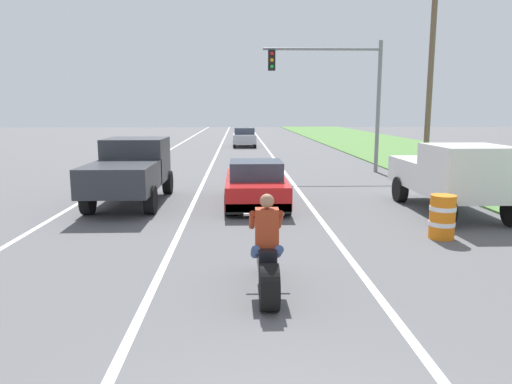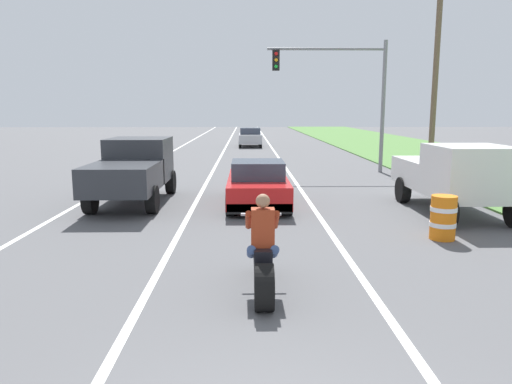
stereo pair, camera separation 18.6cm
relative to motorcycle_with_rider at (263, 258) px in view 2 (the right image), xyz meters
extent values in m
cube|color=white|center=(-5.45, 15.76, -0.59)|extent=(0.14, 120.00, 0.01)
cube|color=white|center=(1.75, 15.76, -0.59)|extent=(0.14, 120.00, 0.01)
cube|color=white|center=(-1.85, 15.76, -0.59)|extent=(0.14, 120.00, 0.01)
cube|color=#517F3D|center=(11.87, 15.76, -0.56)|extent=(10.00, 120.00, 0.06)
cylinder|color=black|center=(0.00, -0.60, -0.25)|extent=(0.28, 0.69, 0.69)
cylinder|color=black|center=(0.00, 0.95, -0.28)|extent=(0.12, 0.63, 0.63)
cube|color=black|center=(0.00, 0.23, 0.02)|extent=(0.28, 1.10, 0.36)
cylinder|color=#B2B2B7|center=(0.00, 0.87, 0.09)|extent=(0.08, 0.36, 0.73)
cylinder|color=#A5A5AA|center=(0.00, 0.85, 0.52)|extent=(0.70, 0.05, 0.05)
cube|color=#993319|center=(0.00, 0.00, 0.50)|extent=(0.36, 0.24, 0.60)
sphere|color=#9E7051|center=(0.00, 0.00, 0.92)|extent=(0.22, 0.22, 0.22)
cylinder|color=#384C7A|center=(-0.18, 0.03, 0.10)|extent=(0.14, 0.47, 0.32)
cylinder|color=#993319|center=(-0.22, 0.30, 0.55)|extent=(0.10, 0.51, 0.40)
cylinder|color=#384C7A|center=(0.18, 0.03, 0.10)|extent=(0.14, 0.47, 0.32)
cylinder|color=#993319|center=(0.22, 0.30, 0.55)|extent=(0.10, 0.51, 0.40)
cube|color=red|center=(0.10, 7.37, -0.07)|extent=(1.80, 4.30, 0.64)
cube|color=#333D4C|center=(0.10, 7.17, 0.51)|extent=(1.56, 1.70, 0.52)
cube|color=black|center=(0.10, 5.32, -0.31)|extent=(1.76, 0.20, 0.28)
cylinder|color=black|center=(-0.70, 8.97, -0.27)|extent=(0.24, 0.64, 0.64)
cylinder|color=black|center=(0.90, 8.97, -0.27)|extent=(0.24, 0.64, 0.64)
cylinder|color=black|center=(-0.70, 5.77, -0.27)|extent=(0.24, 0.64, 0.64)
cylinder|color=black|center=(0.90, 5.77, -0.27)|extent=(0.24, 0.64, 0.64)
cube|color=#2D3035|center=(-3.77, 8.61, 0.69)|extent=(1.90, 2.10, 1.40)
cube|color=#333D4C|center=(-3.77, 8.96, 1.07)|extent=(1.67, 0.29, 0.57)
cube|color=#2D3035|center=(-3.77, 6.36, 0.39)|extent=(1.90, 2.70, 0.80)
cylinder|color=black|center=(-4.64, 9.41, -0.19)|extent=(0.28, 0.80, 0.80)
cylinder|color=black|center=(-2.90, 9.41, -0.19)|extent=(0.28, 0.80, 0.80)
cylinder|color=black|center=(-4.64, 6.06, -0.19)|extent=(0.28, 0.80, 0.80)
cylinder|color=black|center=(-2.90, 6.06, -0.19)|extent=(0.28, 0.80, 0.80)
cube|color=silver|center=(5.57, 5.04, 0.69)|extent=(1.90, 2.10, 1.40)
cube|color=#333D4C|center=(5.57, 4.69, 1.07)|extent=(1.67, 0.29, 0.57)
cube|color=silver|center=(5.57, 7.29, 0.39)|extent=(1.90, 2.70, 0.80)
cylinder|color=black|center=(4.70, 4.24, -0.19)|extent=(0.28, 0.80, 0.80)
cylinder|color=black|center=(6.44, 7.59, -0.19)|extent=(0.28, 0.80, 0.80)
cylinder|color=black|center=(4.70, 7.59, -0.19)|extent=(0.28, 0.80, 0.80)
cylinder|color=gray|center=(6.07, 15.01, 2.41)|extent=(0.18, 0.18, 6.00)
cylinder|color=gray|center=(3.39, 15.01, 5.01)|extent=(5.36, 0.12, 0.12)
cube|color=black|center=(1.11, 15.01, 4.51)|extent=(0.32, 0.24, 0.90)
sphere|color=red|center=(1.11, 14.87, 4.79)|extent=(0.16, 0.16, 0.16)
sphere|color=orange|center=(1.11, 14.87, 4.51)|extent=(0.16, 0.16, 0.16)
sphere|color=green|center=(1.11, 14.87, 4.23)|extent=(0.16, 0.16, 0.16)
cylinder|color=brown|center=(7.84, 13.53, 3.61)|extent=(0.24, 0.24, 8.42)
cylinder|color=orange|center=(4.17, 3.20, -0.09)|extent=(0.56, 0.56, 1.00)
cylinder|color=white|center=(4.17, 3.20, 0.11)|extent=(0.58, 0.58, 0.10)
cylinder|color=white|center=(4.17, 3.20, -0.24)|extent=(0.58, 0.58, 0.10)
cube|color=#B2B2B7|center=(0.09, 31.15, 0.06)|extent=(1.76, 4.00, 0.70)
cube|color=#333D4C|center=(0.09, 30.95, 0.66)|extent=(1.56, 2.00, 0.50)
cylinder|color=black|center=(-0.71, 32.55, -0.29)|extent=(0.20, 0.60, 0.60)
cylinder|color=black|center=(0.89, 32.55, -0.29)|extent=(0.20, 0.60, 0.60)
cylinder|color=black|center=(-0.71, 29.75, -0.29)|extent=(0.20, 0.60, 0.60)
cylinder|color=black|center=(0.89, 29.75, -0.29)|extent=(0.20, 0.60, 0.60)
camera|label=1|loc=(-0.44, -7.17, 2.29)|focal=33.50mm
camera|label=2|loc=(-0.26, -7.18, 2.29)|focal=33.50mm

